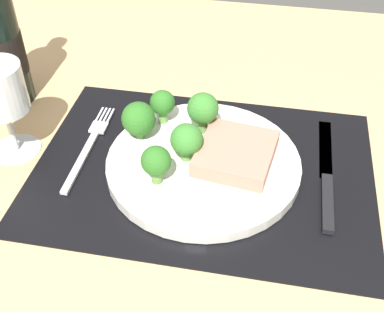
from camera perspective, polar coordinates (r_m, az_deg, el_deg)
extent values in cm
cube|color=tan|center=(70.40, 1.27, -2.48)|extent=(140.00, 110.00, 3.00)
cube|color=black|center=(69.27, 1.29, -1.49)|extent=(46.54, 33.53, 0.30)
cylinder|color=silver|center=(68.63, 1.31, -0.91)|extent=(26.65, 26.65, 1.60)
cube|color=tan|center=(67.62, 5.03, 0.32)|extent=(11.24, 11.97, 2.24)
cylinder|color=#5B8942|center=(68.14, -0.57, 0.37)|extent=(1.73, 1.73, 1.32)
sphere|color=#387A2D|center=(66.50, -0.58, 2.03)|extent=(4.44, 4.44, 4.44)
cylinder|color=#6B994C|center=(72.22, 1.21, 3.54)|extent=(1.45, 1.45, 2.16)
sphere|color=#387A2D|center=(70.42, 1.25, 5.47)|extent=(4.53, 4.53, 4.53)
cylinder|color=#5B8942|center=(71.80, -5.98, 2.56)|extent=(1.21, 1.21, 1.24)
sphere|color=#2D6B23|center=(70.17, -6.13, 4.27)|extent=(4.83, 4.83, 4.83)
cylinder|color=#5B8942|center=(64.52, -4.03, -2.27)|extent=(1.44, 1.44, 1.88)
sphere|color=#2D6B23|center=(62.76, -4.14, -0.55)|extent=(3.91, 3.91, 3.91)
cylinder|color=#6B994C|center=(74.28, -3.33, 4.55)|extent=(1.34, 1.34, 1.85)
sphere|color=#2D6B23|center=(72.81, -3.40, 6.12)|extent=(3.69, 3.69, 3.69)
cube|color=silver|center=(71.58, -12.60, -0.58)|extent=(1.00, 13.00, 0.50)
cube|color=silver|center=(77.04, -10.62, 3.23)|extent=(2.40, 2.60, 0.40)
cube|color=silver|center=(79.61, -10.53, 4.66)|extent=(0.30, 3.60, 0.35)
cube|color=silver|center=(79.42, -10.12, 4.62)|extent=(0.30, 3.60, 0.35)
cube|color=silver|center=(79.23, -9.71, 4.58)|extent=(0.30, 3.60, 0.35)
cube|color=silver|center=(79.05, -9.29, 4.53)|extent=(0.30, 3.60, 0.35)
cube|color=black|center=(66.26, 15.22, -5.17)|extent=(1.40, 10.00, 0.80)
cube|color=silver|center=(74.90, 15.05, 1.01)|extent=(1.80, 13.00, 0.30)
cylinder|color=silver|center=(76.77, -19.40, 0.79)|extent=(6.92, 6.92, 0.40)
cylinder|color=silver|center=(74.57, -20.02, 2.92)|extent=(0.80, 0.80, 6.93)
cylinder|color=#560C19|center=(71.94, -20.87, 5.85)|extent=(6.21, 6.21, 2.48)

